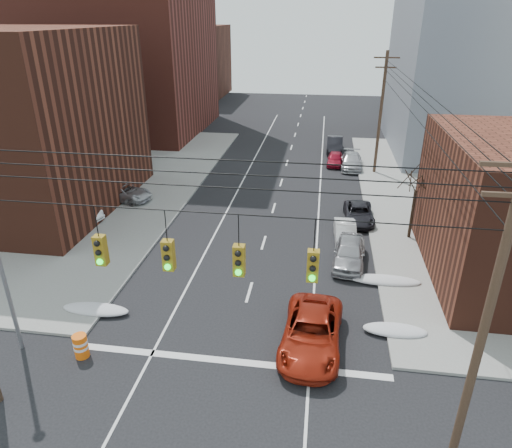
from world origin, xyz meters
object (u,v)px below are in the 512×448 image
(parked_car_a, at_px, (349,253))
(parked_car_c, at_px, (359,213))
(lot_car_a, at_px, (73,211))
(lot_car_c, at_px, (37,197))
(red_pickup, at_px, (312,333))
(lot_car_b, at_px, (124,192))
(lot_car_d, at_px, (106,163))
(parked_car_e, at_px, (335,159))
(construction_barrel, at_px, (81,346))
(parked_car_f, at_px, (335,144))
(parked_car_b, at_px, (345,233))
(parked_car_d, at_px, (352,161))

(parked_car_a, relative_size, parked_car_c, 1.03)
(lot_car_a, height_order, lot_car_c, lot_car_a)
(red_pickup, bearing_deg, parked_car_a, 79.32)
(lot_car_b, distance_m, lot_car_d, 8.77)
(parked_car_a, height_order, parked_car_e, parked_car_a)
(parked_car_a, bearing_deg, lot_car_b, 162.24)
(parked_car_c, bearing_deg, construction_barrel, -129.03)
(parked_car_c, distance_m, parked_car_f, 18.67)
(parked_car_b, distance_m, lot_car_a, 19.43)
(red_pickup, bearing_deg, lot_car_a, 150.48)
(parked_car_b, height_order, parked_car_e, parked_car_b)
(parked_car_f, distance_m, lot_car_b, 24.28)
(red_pickup, xyz_separation_m, parked_car_f, (1.30, 33.05, 0.00))
(lot_car_a, xyz_separation_m, lot_car_d, (-2.86, 11.56, -0.07))
(lot_car_b, xyz_separation_m, lot_car_d, (-4.89, 7.28, 0.02))
(parked_car_f, bearing_deg, parked_car_a, -87.79)
(parked_car_a, xyz_separation_m, parked_car_b, (-0.14, 3.03, -0.14))
(parked_car_d, height_order, construction_barrel, parked_car_d)
(red_pickup, height_order, parked_car_d, red_pickup)
(lot_car_a, relative_size, lot_car_c, 0.99)
(parked_car_f, height_order, lot_car_b, parked_car_f)
(parked_car_a, relative_size, lot_car_c, 1.01)
(red_pickup, bearing_deg, construction_barrel, -164.78)
(red_pickup, xyz_separation_m, parked_car_e, (1.30, 28.07, -0.16))
(parked_car_d, bearing_deg, parked_car_b, -91.91)
(parked_car_c, relative_size, lot_car_d, 1.13)
(parked_car_d, bearing_deg, lot_car_d, -167.53)
(parked_car_f, bearing_deg, parked_car_e, -89.31)
(parked_car_e, bearing_deg, parked_car_d, -23.62)
(parked_car_f, relative_size, lot_car_b, 1.04)
(parked_car_b, xyz_separation_m, construction_barrel, (-11.82, -13.11, -0.06))
(lot_car_b, relative_size, construction_barrel, 4.12)
(parked_car_b, bearing_deg, lot_car_d, 149.66)
(parked_car_e, bearing_deg, parked_car_b, -84.71)
(parked_car_e, bearing_deg, lot_car_d, -163.05)
(lot_car_a, bearing_deg, parked_car_c, -65.16)
(parked_car_b, bearing_deg, construction_barrel, -134.30)
(parked_car_c, relative_size, lot_car_b, 0.96)
(parked_car_a, height_order, lot_car_c, parked_car_a)
(parked_car_e, relative_size, lot_car_d, 0.94)
(parked_car_a, xyz_separation_m, parked_car_c, (0.93, 6.50, -0.16))
(parked_car_c, bearing_deg, parked_car_b, -108.37)
(parked_car_a, bearing_deg, lot_car_c, 172.45)
(parked_car_c, bearing_deg, lot_car_d, 159.02)
(lot_car_a, relative_size, construction_barrel, 4.00)
(parked_car_f, xyz_separation_m, lot_car_d, (-21.77, -10.17, 0.03))
(parked_car_b, bearing_deg, parked_car_a, -89.52)
(lot_car_c, relative_size, construction_barrel, 4.04)
(parked_car_a, xyz_separation_m, lot_car_b, (-17.55, 7.64, 0.01))
(parked_car_b, distance_m, parked_car_c, 3.63)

